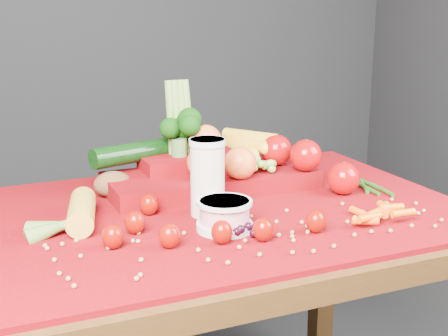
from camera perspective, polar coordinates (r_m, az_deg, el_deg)
name	(u,v)px	position (r m, az deg, el deg)	size (l,w,h in m)	color
table	(227,250)	(1.47, 0.31, -7.55)	(1.10, 0.80, 0.75)	#321B0B
red_cloth	(227,210)	(1.43, 0.32, -3.82)	(1.05, 0.75, 0.01)	maroon
milk_glass	(208,175)	(1.36, -1.52, -0.60)	(0.08, 0.08, 0.17)	beige
yogurt_bowl	(225,214)	(1.28, 0.05, -4.24)	(0.12, 0.12, 0.06)	silver
strawberry_scatter	(195,224)	(1.25, -2.65, -5.17)	(0.44, 0.28, 0.05)	#911002
dark_grape_cluster	(242,229)	(1.26, 1.61, -5.62)	(0.06, 0.05, 0.03)	black
soybean_scatter	(267,234)	(1.26, 4.00, -6.05)	(0.84, 0.24, 0.01)	#A97849
corn_ear	(67,221)	(1.31, -14.15, -4.76)	(0.22, 0.25, 0.06)	gold
potato	(113,184)	(1.52, -10.16, -1.45)	(0.09, 0.07, 0.06)	brown
baby_carrot_pile	(376,214)	(1.38, 13.71, -4.09)	(0.17, 0.17, 0.03)	#EB5B08
green_bean_pile	(371,187)	(1.61, 13.32, -1.67)	(0.14, 0.12, 0.01)	#1C4F12
produce_mound	(219,164)	(1.57, -0.47, 0.36)	(0.61, 0.37, 0.27)	maroon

